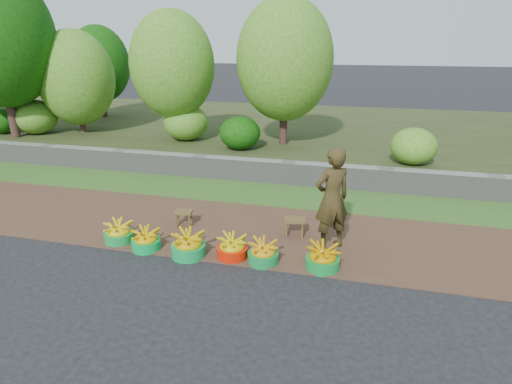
% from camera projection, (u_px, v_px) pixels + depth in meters
% --- Properties ---
extents(ground_plane, '(120.00, 120.00, 0.00)m').
position_uv_depth(ground_plane, '(238.00, 266.00, 6.50)').
color(ground_plane, black).
rests_on(ground_plane, ground).
extents(dirt_shoulder, '(80.00, 2.50, 0.02)m').
position_uv_depth(dirt_shoulder, '(258.00, 232.00, 7.64)').
color(dirt_shoulder, '#4F3325').
rests_on(dirt_shoulder, ground).
extents(grass_verge, '(80.00, 1.50, 0.04)m').
position_uv_depth(grass_verge, '(281.00, 195.00, 9.46)').
color(grass_verge, '#3B6524').
rests_on(grass_verge, ground).
extents(retaining_wall, '(80.00, 0.35, 0.55)m').
position_uv_depth(retaining_wall, '(288.00, 173.00, 10.15)').
color(retaining_wall, gray).
rests_on(retaining_wall, ground).
extents(earth_bank, '(80.00, 10.00, 0.50)m').
position_uv_depth(earth_bank, '(314.00, 133.00, 14.63)').
color(earth_bank, '#363F1D').
rests_on(earth_bank, ground).
extents(vegetation, '(31.89, 8.20, 4.77)m').
position_uv_depth(vegetation, '(386.00, 68.00, 11.40)').
color(vegetation, '#3E2620').
rests_on(vegetation, earth_bank).
extents(basin_a, '(0.49, 0.49, 0.37)m').
position_uv_depth(basin_a, '(119.00, 233.00, 7.24)').
color(basin_a, '#16903B').
rests_on(basin_a, ground).
extents(basin_b, '(0.47, 0.47, 0.35)m').
position_uv_depth(basin_b, '(146.00, 240.00, 6.99)').
color(basin_b, '#07A044').
rests_on(basin_b, ground).
extents(basin_c, '(0.55, 0.55, 0.41)m').
position_uv_depth(basin_c, '(188.00, 245.00, 6.76)').
color(basin_c, '#119543').
rests_on(basin_c, ground).
extents(basin_d, '(0.49, 0.49, 0.37)m').
position_uv_depth(basin_d, '(232.00, 248.00, 6.71)').
color(basin_d, red).
rests_on(basin_d, ground).
extents(basin_e, '(0.48, 0.48, 0.36)m').
position_uv_depth(basin_e, '(263.00, 253.00, 6.56)').
color(basin_e, '#148038').
rests_on(basin_e, ground).
extents(basin_f, '(0.52, 0.52, 0.38)m').
position_uv_depth(basin_f, '(323.00, 258.00, 6.38)').
color(basin_f, '#118A34').
rests_on(basin_f, ground).
extents(stool_left, '(0.37, 0.31, 0.28)m').
position_uv_depth(stool_left, '(183.00, 214.00, 7.83)').
color(stool_left, brown).
rests_on(stool_left, dirt_shoulder).
extents(stool_right, '(0.40, 0.33, 0.31)m').
position_uv_depth(stool_right, '(295.00, 222.00, 7.41)').
color(stool_right, brown).
rests_on(stool_right, dirt_shoulder).
extents(vendor_woman, '(0.73, 0.68, 1.68)m').
position_uv_depth(vendor_woman, '(332.00, 199.00, 6.81)').
color(vendor_woman, black).
rests_on(vendor_woman, dirt_shoulder).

